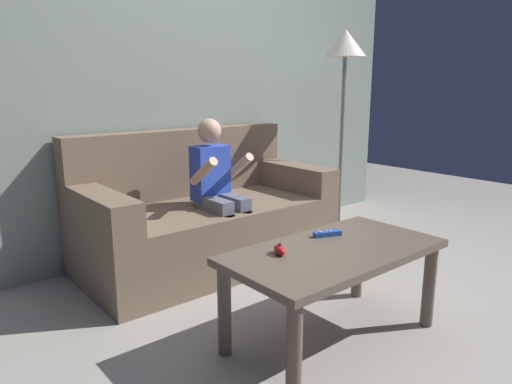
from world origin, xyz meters
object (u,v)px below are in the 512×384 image
(couch, at_px, (204,218))
(floor_lamp, at_px, (345,59))
(nunchuk_red, at_px, (280,250))
(game_remote_blue_near_edge, at_px, (327,234))
(coffee_table, at_px, (334,263))
(person_seated_on_couch, at_px, (218,186))

(couch, height_order, floor_lamp, floor_lamp)
(couch, xyz_separation_m, floor_lamp, (1.21, -0.13, 1.05))
(nunchuk_red, xyz_separation_m, floor_lamp, (1.55, 0.98, 0.89))
(game_remote_blue_near_edge, bearing_deg, couch, 90.37)
(coffee_table, xyz_separation_m, floor_lamp, (1.31, 1.08, 0.98))
(nunchuk_red, bearing_deg, coffee_table, -22.42)
(person_seated_on_couch, relative_size, game_remote_blue_near_edge, 6.71)
(game_remote_blue_near_edge, distance_m, nunchuk_red, 0.35)
(coffee_table, relative_size, nunchuk_red, 10.16)
(nunchuk_red, bearing_deg, person_seated_on_couch, 70.27)
(floor_lamp, bearing_deg, nunchuk_red, -147.75)
(couch, distance_m, game_remote_blue_near_edge, 1.08)
(person_seated_on_couch, height_order, game_remote_blue_near_edge, person_seated_on_couch)
(floor_lamp, bearing_deg, person_seated_on_couch, -177.65)
(coffee_table, relative_size, floor_lamp, 0.65)
(nunchuk_red, bearing_deg, game_remote_blue_near_edge, 6.21)
(person_seated_on_couch, relative_size, nunchuk_red, 9.62)
(person_seated_on_couch, xyz_separation_m, game_remote_blue_near_edge, (0.02, -0.89, -0.09))
(coffee_table, height_order, game_remote_blue_near_edge, game_remote_blue_near_edge)
(nunchuk_red, bearing_deg, floor_lamp, 32.25)
(coffee_table, distance_m, floor_lamp, 1.96)
(person_seated_on_couch, xyz_separation_m, nunchuk_red, (-0.33, -0.93, -0.08))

